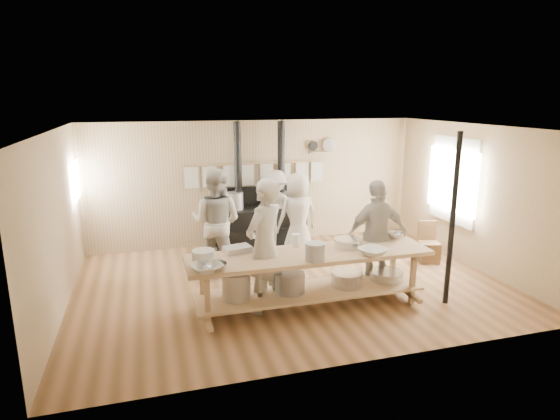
{
  "coord_description": "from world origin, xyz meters",
  "views": [
    {
      "loc": [
        -2.22,
        -7.01,
        3.07
      ],
      "look_at": [
        -0.14,
        0.2,
        1.25
      ],
      "focal_mm": 30.0,
      "sensor_mm": 36.0,
      "label": 1
    }
  ],
  "objects": [
    {
      "name": "ground",
      "position": [
        0.0,
        0.0,
        0.0
      ],
      "size": [
        7.0,
        7.0,
        0.0
      ],
      "primitive_type": "plane",
      "color": "brown",
      "rests_on": "ground"
    },
    {
      "name": "room_shell",
      "position": [
        0.0,
        0.0,
        1.62
      ],
      "size": [
        7.0,
        7.0,
        7.0
      ],
      "color": "tan",
      "rests_on": "ground"
    },
    {
      "name": "window_right",
      "position": [
        3.47,
        0.6,
        1.5
      ],
      "size": [
        0.09,
        1.5,
        1.65
      ],
      "color": "beige",
      "rests_on": "ground"
    },
    {
      "name": "left_opening",
      "position": [
        -3.45,
        2.0,
        1.6
      ],
      "size": [
        0.0,
        0.9,
        0.9
      ],
      "color": "white",
      "rests_on": "ground"
    },
    {
      "name": "stove",
      "position": [
        -0.01,
        2.12,
        0.52
      ],
      "size": [
        1.9,
        0.75,
        2.6
      ],
      "color": "black",
      "rests_on": "ground"
    },
    {
      "name": "towel_rail",
      "position": [
        -0.0,
        2.4,
        1.55
      ],
      "size": [
        3.0,
        0.04,
        0.47
      ],
      "color": "tan",
      "rests_on": "ground"
    },
    {
      "name": "back_wall_shelf",
      "position": [
        1.46,
        2.43,
        2.0
      ],
      "size": [
        0.63,
        0.14,
        0.32
      ],
      "color": "tan",
      "rests_on": "ground"
    },
    {
      "name": "prep_table",
      "position": [
        -0.01,
        -0.9,
        0.52
      ],
      "size": [
        3.6,
        0.9,
        0.85
      ],
      "color": "tan",
      "rests_on": "ground"
    },
    {
      "name": "support_post",
      "position": [
        2.05,
        -1.35,
        1.3
      ],
      "size": [
        0.08,
        0.08,
        2.6
      ],
      "primitive_type": "cylinder",
      "color": "black",
      "rests_on": "ground"
    },
    {
      "name": "cook_far_left",
      "position": [
        -0.66,
        -0.82,
        0.99
      ],
      "size": [
        0.86,
        0.81,
        1.97
      ],
      "primitive_type": "imported",
      "rotation": [
        0.0,
        0.0,
        3.79
      ],
      "color": "#B0A79B",
      "rests_on": "ground"
    },
    {
      "name": "cook_left",
      "position": [
        -1.11,
        0.85,
        0.95
      ],
      "size": [
        1.16,
        1.08,
        1.89
      ],
      "primitive_type": "imported",
      "rotation": [
        0.0,
        0.0,
        2.62
      ],
      "color": "#B0A79B",
      "rests_on": "ground"
    },
    {
      "name": "cook_center",
      "position": [
        0.51,
        1.24,
        0.84
      ],
      "size": [
        0.89,
        0.65,
        1.68
      ],
      "primitive_type": "imported",
      "rotation": [
        0.0,
        0.0,
        3.29
      ],
      "color": "#B0A79B",
      "rests_on": "ground"
    },
    {
      "name": "cook_right",
      "position": [
        1.27,
        -0.53,
        0.9
      ],
      "size": [
        1.07,
        0.47,
        1.8
      ],
      "primitive_type": "imported",
      "rotation": [
        0.0,
        0.0,
        3.17
      ],
      "color": "#B0A79B",
      "rests_on": "ground"
    },
    {
      "name": "cook_by_window",
      "position": [
        0.26,
        1.95,
        0.82
      ],
      "size": [
        1.22,
        1.07,
        1.64
      ],
      "primitive_type": "imported",
      "rotation": [
        0.0,
        0.0,
        -0.54
      ],
      "color": "#B0A79B",
      "rests_on": "ground"
    },
    {
      "name": "chair",
      "position": [
        2.86,
        0.35,
        0.23
      ],
      "size": [
        0.43,
        0.43,
        0.77
      ],
      "rotation": [
        0.0,
        0.0,
        -0.24
      ],
      "color": "brown",
      "rests_on": "ground"
    },
    {
      "name": "bowl_white_a",
      "position": [
        -1.55,
        -1.23,
        0.9
      ],
      "size": [
        0.5,
        0.5,
        0.1
      ],
      "primitive_type": "imported",
      "rotation": [
        0.0,
        0.0,
        0.25
      ],
      "color": "white",
      "rests_on": "prep_table"
    },
    {
      "name": "bowl_steel_a",
      "position": [
        -1.44,
        -1.23,
        0.9
      ],
      "size": [
        0.45,
        0.45,
        0.1
      ],
      "primitive_type": "imported",
      "rotation": [
        0.0,
        0.0,
        0.97
      ],
      "color": "silver",
      "rests_on": "prep_table"
    },
    {
      "name": "bowl_white_b",
      "position": [
        0.85,
        -1.23,
        0.9
      ],
      "size": [
        0.53,
        0.53,
        0.1
      ],
      "primitive_type": "imported",
      "rotation": [
        0.0,
        0.0,
        1.99
      ],
      "color": "white",
      "rests_on": "prep_table"
    },
    {
      "name": "bowl_steel_b",
      "position": [
        1.55,
        -0.57,
        0.9
      ],
      "size": [
        0.38,
        0.38,
        0.09
      ],
      "primitive_type": "imported",
      "rotation": [
        0.0,
        0.0,
        3.47
      ],
      "color": "silver",
      "rests_on": "prep_table"
    },
    {
      "name": "roasting_pan",
      "position": [
        -1.01,
        -0.57,
        0.89
      ],
      "size": [
        0.44,
        0.34,
        0.09
      ],
      "primitive_type": "cube",
      "rotation": [
        0.0,
        0.0,
        0.21
      ],
      "color": "#B2B2B7",
      "rests_on": "prep_table"
    },
    {
      "name": "mixing_bowl_large",
      "position": [
        0.64,
        -0.81,
        0.92
      ],
      "size": [
        0.47,
        0.47,
        0.13
      ],
      "primitive_type": "cylinder",
      "rotation": [
        0.0,
        0.0,
        -0.14
      ],
      "color": "silver",
      "rests_on": "prep_table"
    },
    {
      "name": "bucket_galv",
      "position": [
        -0.05,
        -1.23,
        0.98
      ],
      "size": [
        0.34,
        0.34,
        0.26
      ],
      "primitive_type": "cylinder",
      "rotation": [
        0.0,
        0.0,
        -0.25
      ],
      "color": "gray",
      "rests_on": "prep_table"
    },
    {
      "name": "deep_bowl_enamel",
      "position": [
        -1.55,
        -0.93,
        0.95
      ],
      "size": [
        0.39,
        0.39,
        0.19
      ],
      "primitive_type": "cylinder",
      "rotation": [
        0.0,
        0.0,
        0.31
      ],
      "color": "white",
      "rests_on": "prep_table"
    },
    {
      "name": "pitcher",
      "position": [
        -0.11,
        -0.57,
        0.95
      ],
      "size": [
        0.17,
        0.17,
        0.2
      ],
      "primitive_type": "cylinder",
      "rotation": [
        0.0,
        0.0,
        -0.4
      ],
      "color": "white",
      "rests_on": "prep_table"
    }
  ]
}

